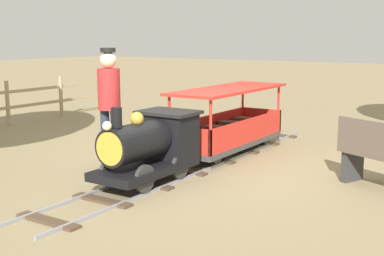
# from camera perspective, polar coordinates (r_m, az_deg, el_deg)

# --- Properties ---
(ground_plane) EXTENTS (60.00, 60.00, 0.00)m
(ground_plane) POSITION_cam_1_polar(r_m,az_deg,el_deg) (7.16, 0.33, -4.25)
(ground_plane) COLOR #8C7A56
(track) EXTENTS (0.76, 6.05, 0.04)m
(track) POSITION_cam_1_polar(r_m,az_deg,el_deg) (7.19, 0.49, -4.06)
(track) COLOR gray
(track) RESTS_ON ground_plane
(locomotive) EXTENTS (0.72, 1.45, 0.96)m
(locomotive) POSITION_cam_1_polar(r_m,az_deg,el_deg) (6.27, -4.59, -1.83)
(locomotive) COLOR black
(locomotive) RESTS_ON ground_plane
(passenger_car) EXTENTS (0.82, 2.35, 0.97)m
(passenger_car) POSITION_cam_1_polar(r_m,az_deg,el_deg) (7.86, 4.05, 0.15)
(passenger_car) COLOR #3F3F3F
(passenger_car) RESTS_ON ground_plane
(conductor_person) EXTENTS (0.30, 0.30, 1.62)m
(conductor_person) POSITION_cam_1_polar(r_m,az_deg,el_deg) (7.03, -9.09, 3.28)
(conductor_person) COLOR #282D47
(conductor_person) RESTS_ON ground_plane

